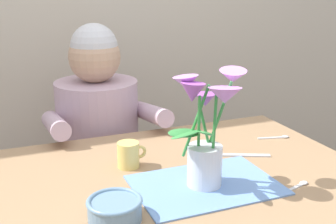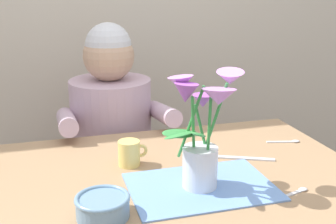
# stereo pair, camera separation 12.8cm
# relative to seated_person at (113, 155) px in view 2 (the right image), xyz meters

# --- Properties ---
(dining_table) EXTENTS (1.20, 0.80, 0.74)m
(dining_table) POSITION_rel_seated_person_xyz_m (0.07, -0.62, 0.08)
(dining_table) COLOR #9E7A56
(dining_table) RESTS_ON ground_plane
(seated_person) EXTENTS (0.45, 0.47, 1.14)m
(seated_person) POSITION_rel_seated_person_xyz_m (0.00, 0.00, 0.00)
(seated_person) COLOR #4C4C56
(seated_person) RESTS_ON ground_plane
(striped_placemat) EXTENTS (0.40, 0.28, 0.00)m
(striped_placemat) POSITION_rel_seated_person_xyz_m (0.14, -0.72, 0.18)
(striped_placemat) COLOR #6B93D1
(striped_placemat) RESTS_ON dining_table
(flower_vase) EXTENTS (0.24, 0.19, 0.33)m
(flower_vase) POSITION_rel_seated_person_xyz_m (0.14, -0.72, 0.34)
(flower_vase) COLOR silver
(flower_vase) RESTS_ON dining_table
(ceramic_bowl) EXTENTS (0.14, 0.14, 0.06)m
(ceramic_bowl) POSITION_rel_seated_person_xyz_m (-0.14, -0.80, 0.21)
(ceramic_bowl) COLOR #6689A8
(ceramic_bowl) RESTS_ON dining_table
(dinner_knife) EXTENTS (0.18, 0.09, 0.00)m
(dinner_knife) POSITION_rel_seated_person_xyz_m (0.35, -0.57, 0.18)
(dinner_knife) COLOR silver
(dinner_knife) RESTS_ON dining_table
(ceramic_mug) EXTENTS (0.09, 0.07, 0.08)m
(ceramic_mug) POSITION_rel_seated_person_xyz_m (-0.02, -0.51, 0.22)
(ceramic_mug) COLOR #E5C666
(ceramic_mug) RESTS_ON dining_table
(spoon_0) EXTENTS (0.12, 0.05, 0.01)m
(spoon_0) POSITION_rel_seated_person_xyz_m (0.38, -0.82, 0.18)
(spoon_0) COLOR silver
(spoon_0) RESTS_ON dining_table
(spoon_1) EXTENTS (0.12, 0.04, 0.01)m
(spoon_1) POSITION_rel_seated_person_xyz_m (0.56, -0.47, 0.18)
(spoon_1) COLOR silver
(spoon_1) RESTS_ON dining_table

